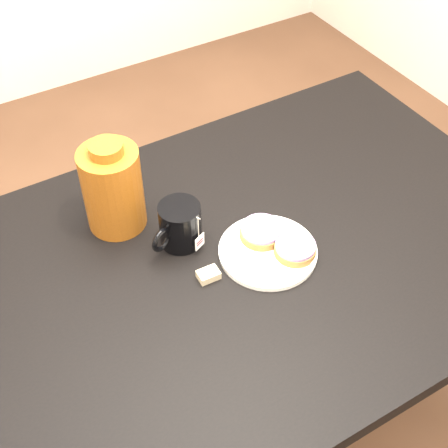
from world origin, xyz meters
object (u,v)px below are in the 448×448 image
object	(u,v)px
table	(238,280)
bagel_back	(261,232)
teabag_pouch	(208,275)
bagel_package	(113,188)
plate	(268,251)
bagel_front	(295,249)
mug	(180,225)

from	to	relation	value
table	bagel_back	distance (m)	0.13
teabag_pouch	bagel_package	bearing A→B (deg)	110.87
plate	bagel_back	world-z (taller)	bagel_back
plate	bagel_package	world-z (taller)	bagel_package
bagel_front	mug	bearing A→B (deg)	139.34
table	bagel_front	size ratio (longest dim) A/B	11.92
bagel_back	mug	world-z (taller)	mug
bagel_package	bagel_back	bearing A→B (deg)	-40.66
table	bagel_back	size ratio (longest dim) A/B	11.18
table	teabag_pouch	xyz separation A→B (m)	(-0.09, -0.02, 0.09)
bagel_front	teabag_pouch	bearing A→B (deg)	167.30
bagel_back	plate	bearing A→B (deg)	-102.95
bagel_front	teabag_pouch	xyz separation A→B (m)	(-0.19, 0.04, -0.02)
bagel_front	teabag_pouch	size ratio (longest dim) A/B	2.61
teabag_pouch	bagel_package	size ratio (longest dim) A/B	0.20
table	mug	bearing A→B (deg)	131.55
mug	bagel_package	xyz separation A→B (m)	(-0.09, 0.13, 0.05)
bagel_back	bagel_package	world-z (taller)	bagel_package
mug	bagel_package	distance (m)	0.17
mug	teabag_pouch	size ratio (longest dim) A/B	3.24
bagel_front	bagel_package	world-z (taller)	bagel_package
plate	bagel_front	xyz separation A→B (m)	(0.04, -0.04, 0.02)
table	plate	bearing A→B (deg)	-25.58
bagel_back	mug	distance (m)	0.18
table	mug	xyz separation A→B (m)	(-0.09, 0.10, 0.14)
table	plate	distance (m)	0.11
bagel_front	mug	size ratio (longest dim) A/B	0.81
bagel_front	bagel_package	distance (m)	0.42
table	bagel_back	bearing A→B (deg)	11.55
teabag_pouch	mug	bearing A→B (deg)	90.87
bagel_front	teabag_pouch	world-z (taller)	bagel_front
table	plate	world-z (taller)	plate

